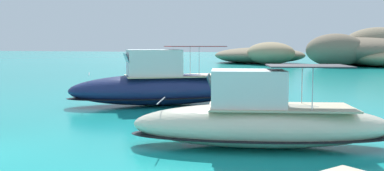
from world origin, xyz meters
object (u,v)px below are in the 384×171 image
Objects in this scene: motorboat_navy at (162,86)px; motorboat_cream at (259,121)px; islet_large at (366,51)px; islet_small at (259,55)px.

motorboat_cream is (7.34, -8.12, -0.19)m from motorboat_navy.
motorboat_navy is (-11.75, -55.69, -1.41)m from islet_large.
motorboat_navy reaches higher than motorboat_cream.
motorboat_navy is (6.91, -58.35, -0.54)m from islet_small.
islet_large is 2.58× the size of motorboat_cream.
islet_large is at bearing -8.11° from islet_small.
islet_small is 2.00× the size of motorboat_navy.
islet_small is 58.76m from motorboat_navy.
motorboat_cream is (-4.42, -63.81, -1.60)m from islet_large.
islet_small is (-18.67, 2.66, -0.87)m from islet_large.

